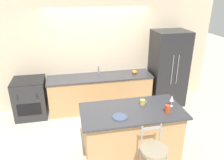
{
  "coord_description": "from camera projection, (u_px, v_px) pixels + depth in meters",
  "views": [
    {
      "loc": [
        -0.72,
        -4.58,
        2.9
      ],
      "look_at": [
        0.11,
        -0.53,
        1.15
      ],
      "focal_mm": 35.0,
      "sensor_mm": 36.0,
      "label": 1
    }
  ],
  "objects": [
    {
      "name": "ground_plane",
      "position": [
        103.0,
        115.0,
        5.4
      ],
      "size": [
        18.0,
        18.0,
        0.0
      ],
      "primitive_type": "plane",
      "color": "beige"
    },
    {
      "name": "wall_back",
      "position": [
        98.0,
        54.0,
        5.51
      ],
      "size": [
        6.0,
        0.07,
        2.7
      ],
      "color": "beige",
      "rests_on": "ground_plane"
    },
    {
      "name": "back_counter",
      "position": [
        100.0,
        92.0,
        5.57
      ],
      "size": [
        2.57,
        0.69,
        0.89
      ],
      "color": "tan",
      "rests_on": "ground_plane"
    },
    {
      "name": "sink_faucet",
      "position": [
        99.0,
        68.0,
        5.52
      ],
      "size": [
        0.02,
        0.13,
        0.22
      ],
      "color": "#ADAFB5",
      "rests_on": "back_counter"
    },
    {
      "name": "kitchen_island",
      "position": [
        131.0,
        133.0,
        3.95
      ],
      "size": [
        1.79,
        0.9,
        0.95
      ],
      "color": "tan",
      "rests_on": "ground_plane"
    },
    {
      "name": "refrigerator",
      "position": [
        168.0,
        68.0,
        5.65
      ],
      "size": [
        0.86,
        0.74,
        1.95
      ],
      "color": "#232326",
      "rests_on": "ground_plane"
    },
    {
      "name": "oven_range",
      "position": [
        31.0,
        98.0,
        5.21
      ],
      "size": [
        0.73,
        0.7,
        0.95
      ],
      "color": "#28282B",
      "rests_on": "ground_plane"
    },
    {
      "name": "bar_stool_near",
      "position": [
        153.0,
        155.0,
        3.3
      ],
      "size": [
        0.41,
        0.41,
        1.01
      ],
      "color": "#99999E",
      "rests_on": "ground_plane"
    },
    {
      "name": "dinner_plate",
      "position": [
        120.0,
        117.0,
        3.56
      ],
      "size": [
        0.26,
        0.26,
        0.02
      ],
      "color": "#425170",
      "rests_on": "kitchen_island"
    },
    {
      "name": "wine_glass",
      "position": [
        172.0,
        99.0,
        3.84
      ],
      "size": [
        0.07,
        0.07,
        0.21
      ],
      "color": "white",
      "rests_on": "kitchen_island"
    },
    {
      "name": "coffee_mug",
      "position": [
        143.0,
        102.0,
        3.93
      ],
      "size": [
        0.12,
        0.09,
        0.1
      ],
      "color": "#C1B251",
      "rests_on": "kitchen_island"
    },
    {
      "name": "tumbler_cup",
      "position": [
        168.0,
        109.0,
        3.67
      ],
      "size": [
        0.09,
        0.09,
        0.14
      ],
      "color": "red",
      "rests_on": "kitchen_island"
    },
    {
      "name": "pumpkin_decoration",
      "position": [
        135.0,
        72.0,
        5.51
      ],
      "size": [
        0.13,
        0.13,
        0.12
      ],
      "color": "orange",
      "rests_on": "back_counter"
    }
  ]
}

